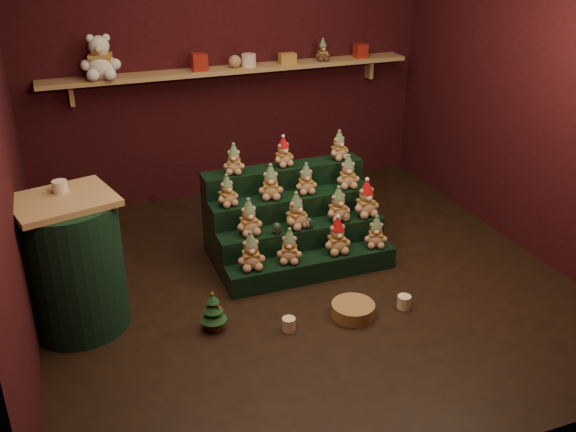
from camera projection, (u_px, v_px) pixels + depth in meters
name	position (u px, v px, depth m)	size (l,w,h in m)	color
ground	(305.00, 281.00, 5.11)	(4.00, 4.00, 0.00)	black
back_wall	(228.00, 55.00, 6.24)	(4.00, 0.10, 2.80)	black
front_wall	(486.00, 234.00, 2.78)	(4.00, 0.10, 2.80)	black
right_wall	(542.00, 85.00, 5.16)	(0.10, 4.00, 2.80)	black
back_shelf	(233.00, 70.00, 6.14)	(3.60, 0.26, 0.24)	tan
riser_tier_front	(312.00, 267.00, 5.13)	(1.40, 0.22, 0.18)	black
riser_tier_midfront	(302.00, 245.00, 5.28)	(1.40, 0.22, 0.36)	black
riser_tier_midback	(292.00, 224.00, 5.43)	(1.40, 0.22, 0.54)	black
riser_tier_back	(283.00, 205.00, 5.58)	(1.40, 0.22, 0.72)	black
teddy_0	(251.00, 251.00, 4.88)	(0.21, 0.19, 0.30)	tan
teddy_1	(289.00, 246.00, 4.98)	(0.20, 0.18, 0.28)	tan
teddy_2	(337.00, 235.00, 5.11)	(0.22, 0.19, 0.30)	tan
teddy_3	(376.00, 232.00, 5.22)	(0.19, 0.17, 0.26)	tan
teddy_4	(249.00, 217.00, 5.02)	(0.21, 0.19, 0.29)	tan
teddy_5	(296.00, 211.00, 5.12)	(0.21, 0.19, 0.29)	tan
teddy_6	(338.00, 204.00, 5.24)	(0.21, 0.19, 0.29)	tan
teddy_7	(366.00, 198.00, 5.32)	(0.22, 0.20, 0.31)	tan
teddy_8	(227.00, 190.00, 5.08)	(0.18, 0.16, 0.25)	tan
teddy_9	(271.00, 182.00, 5.20)	(0.20, 0.18, 0.28)	tan
teddy_10	(306.00, 179.00, 5.31)	(0.18, 0.16, 0.25)	tan
teddy_11	(348.00, 172.00, 5.41)	(0.20, 0.18, 0.28)	tan
teddy_12	(234.00, 159.00, 5.22)	(0.18, 0.16, 0.25)	tan
teddy_13	(283.00, 152.00, 5.38)	(0.18, 0.16, 0.25)	tan
teddy_14	(339.00, 145.00, 5.53)	(0.18, 0.16, 0.25)	tan
snow_globe_a	(277.00, 228.00, 5.06)	(0.07, 0.07, 0.09)	black
snow_globe_b	(309.00, 223.00, 5.14)	(0.07, 0.07, 0.09)	black
snow_globe_c	(346.00, 217.00, 5.25)	(0.07, 0.07, 0.09)	black
side_table	(73.00, 264.00, 4.38)	(0.76, 0.68, 0.98)	tan
table_ornament	(60.00, 186.00, 4.23)	(0.10, 0.10, 0.08)	beige
mini_christmas_tree	(213.00, 311.00, 4.46)	(0.19, 0.19, 0.32)	#422217
mug_left	(289.00, 324.00, 4.50)	(0.10, 0.10, 0.10)	beige
mug_right	(404.00, 302.00, 4.75)	(0.10, 0.10, 0.10)	beige
wicker_basket	(353.00, 310.00, 4.66)	(0.32, 0.32, 0.10)	#A97A44
white_bear	(99.00, 51.00, 5.61)	(0.35, 0.31, 0.49)	white
brown_bear	(323.00, 50.00, 6.35)	(0.15, 0.14, 0.21)	#4C3019
gift_tin_red_a	(199.00, 62.00, 5.97)	(0.14, 0.14, 0.16)	#A72619
gift_tin_cream	(249.00, 60.00, 6.13)	(0.14, 0.14, 0.12)	beige
gift_tin_red_b	(361.00, 51.00, 6.51)	(0.12, 0.12, 0.14)	#A72619
shelf_plush_ball	(235.00, 61.00, 6.09)	(0.12, 0.12, 0.12)	tan
scarf_gift_box	(288.00, 58.00, 6.26)	(0.16, 0.10, 0.10)	orange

